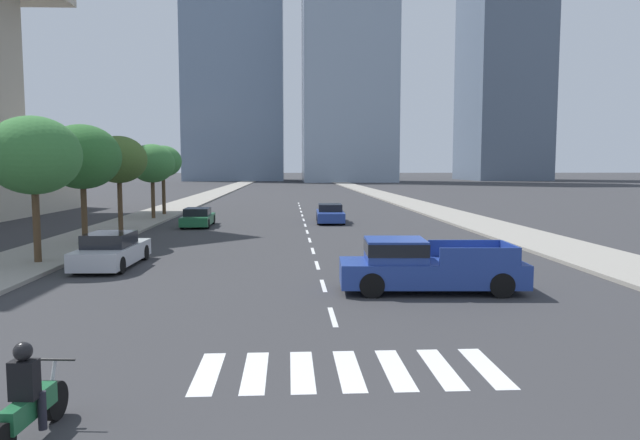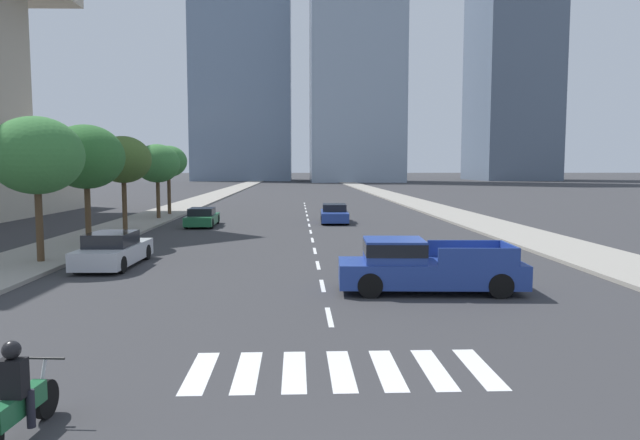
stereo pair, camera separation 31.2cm
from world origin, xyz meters
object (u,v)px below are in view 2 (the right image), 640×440
object	(u,v)px
sedan_green_2	(202,218)
street_tree_third	(123,160)
street_tree_second	(86,157)
pickup_truck	(421,266)
motorcycle_lead	(17,401)
sedan_blue_0	(334,214)
street_tree_fourth	(157,164)
street_tree_nearest	(36,156)
sedan_silver_1	(113,251)
street_tree_fifth	(168,162)

from	to	relation	value
sedan_green_2	street_tree_third	distance (m)	6.59
street_tree_second	pickup_truck	bearing A→B (deg)	-37.86
street_tree_second	motorcycle_lead	bearing A→B (deg)	-73.05
sedan_blue_0	street_tree_fourth	bearing A→B (deg)	-99.37
street_tree_nearest	street_tree_fourth	size ratio (longest dim) A/B	1.06
street_tree_nearest	street_tree_fourth	world-z (taller)	street_tree_nearest
sedan_silver_1	sedan_green_2	bearing A→B (deg)	-1.84
sedan_blue_0	street_tree_second	world-z (taller)	street_tree_second
sedan_green_2	sedan_silver_1	bearing A→B (deg)	175.60
motorcycle_lead	pickup_truck	xyz separation A→B (m)	(7.88, 9.62, 0.23)
sedan_silver_1	street_tree_third	distance (m)	12.86
sedan_green_2	street_tree_fifth	bearing A→B (deg)	24.39
pickup_truck	street_tree_fourth	world-z (taller)	street_tree_fourth
street_tree_nearest	street_tree_fifth	xyz separation A→B (m)	(0.00, 23.59, -0.01)
sedan_blue_0	sedan_silver_1	xyz separation A→B (m)	(-9.91, -17.75, 0.02)
street_tree_nearest	street_tree_second	world-z (taller)	street_tree_second
sedan_blue_0	sedan_green_2	size ratio (longest dim) A/B	1.05
street_tree_second	street_tree_fifth	distance (m)	18.21
street_tree_third	sedan_blue_0	bearing A→B (deg)	24.19
sedan_blue_0	sedan_green_2	xyz separation A→B (m)	(-8.94, -2.18, -0.03)
street_tree_fifth	sedan_green_2	bearing A→B (deg)	-64.78
street_tree_second	street_tree_fourth	world-z (taller)	street_tree_second
sedan_silver_1	street_tree_fourth	bearing A→B (deg)	10.19
pickup_truck	sedan_green_2	xyz separation A→B (m)	(-10.17, 20.73, -0.24)
street_tree_third	street_tree_second	bearing A→B (deg)	-90.00
pickup_truck	street_tree_third	xyz separation A→B (m)	(-14.17, 17.10, 3.53)
sedan_blue_0	street_tree_second	bearing A→B (deg)	-45.43
motorcycle_lead	street_tree_nearest	distance (m)	16.91
motorcycle_lead	street_tree_third	size ratio (longest dim) A/B	0.37
street_tree_fourth	street_tree_fifth	bearing A→B (deg)	90.00
street_tree_nearest	street_tree_third	distance (m)	11.47
sedan_silver_1	sedan_green_2	size ratio (longest dim) A/B	1.03
motorcycle_lead	street_tree_fourth	size ratio (longest dim) A/B	0.39
street_tree_second	street_tree_third	world-z (taller)	street_tree_second
sedan_blue_0	street_tree_nearest	distance (m)	21.91
sedan_blue_0	street_tree_fourth	distance (m)	13.67
street_tree_fifth	sedan_silver_1	bearing A→B (deg)	-82.83
sedan_silver_1	sedan_green_2	distance (m)	15.60
street_tree_fourth	street_tree_nearest	bearing A→B (deg)	-90.00
sedan_blue_0	pickup_truck	bearing A→B (deg)	5.03
pickup_truck	street_tree_fourth	xyz separation A→B (m)	(-14.17, 25.50, 3.36)
street_tree_fourth	pickup_truck	bearing A→B (deg)	-60.95
street_tree_fourth	street_tree_fifth	xyz separation A→B (m)	(0.00, 3.72, 0.18)
street_tree_third	street_tree_fifth	world-z (taller)	street_tree_third
sedan_green_2	street_tree_third	world-z (taller)	street_tree_third
sedan_green_2	street_tree_fourth	world-z (taller)	street_tree_fourth
street_tree_nearest	street_tree_third	world-z (taller)	street_tree_nearest
sedan_blue_0	sedan_green_2	bearing A→B (deg)	-74.32
pickup_truck	street_tree_fourth	bearing A→B (deg)	-57.74
pickup_truck	street_tree_second	distance (m)	18.30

